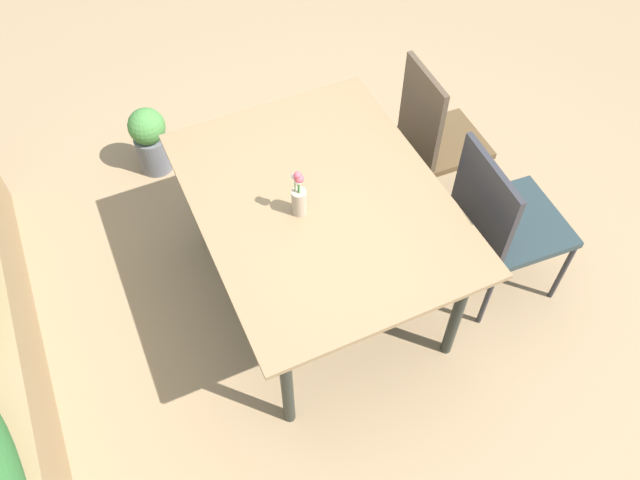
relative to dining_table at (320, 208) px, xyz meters
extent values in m
plane|color=#9E7F5B|center=(-0.05, -0.08, -0.71)|extent=(12.00, 12.00, 0.00)
cube|color=#8C704C|center=(0.00, 0.00, 0.05)|extent=(1.48, 1.14, 0.03)
cube|color=#232823|center=(0.00, 0.00, 0.03)|extent=(1.45, 1.12, 0.02)
cylinder|color=#232823|center=(-0.62, -0.45, -0.34)|extent=(0.06, 0.06, 0.75)
cylinder|color=#232823|center=(0.62, -0.45, -0.34)|extent=(0.06, 0.06, 0.75)
cylinder|color=#232823|center=(-0.62, 0.45, -0.34)|extent=(0.06, 0.06, 0.75)
cylinder|color=#232823|center=(0.62, 0.45, -0.34)|extent=(0.06, 0.06, 0.75)
cube|color=#263538|center=(-0.33, -0.95, -0.23)|extent=(0.53, 0.53, 0.04)
cube|color=#2D2D33|center=(-0.32, -0.71, 0.03)|extent=(0.47, 0.06, 0.49)
cylinder|color=#2D2D33|center=(-0.12, -1.19, -0.48)|extent=(0.03, 0.03, 0.47)
cylinder|color=#2D2D33|center=(-0.58, -1.16, -0.48)|extent=(0.03, 0.03, 0.47)
cylinder|color=#2D2D33|center=(-0.09, -0.73, -0.48)|extent=(0.03, 0.03, 0.47)
cylinder|color=#2D2D33|center=(-0.55, -0.70, -0.48)|extent=(0.03, 0.03, 0.47)
cube|color=brown|center=(0.33, -0.95, -0.23)|extent=(0.44, 0.44, 0.04)
cube|color=#4C3D2D|center=(0.34, -0.75, 0.04)|extent=(0.40, 0.05, 0.53)
cylinder|color=#4C3D2D|center=(0.52, -1.14, -0.48)|extent=(0.03, 0.03, 0.47)
cylinder|color=#4C3D2D|center=(0.14, -1.13, -0.48)|extent=(0.03, 0.03, 0.47)
cylinder|color=#4C3D2D|center=(0.53, -0.77, -0.48)|extent=(0.03, 0.03, 0.47)
cylinder|color=#4C3D2D|center=(0.15, -0.75, -0.48)|extent=(0.03, 0.03, 0.47)
cylinder|color=tan|center=(-0.03, 0.12, 0.13)|extent=(0.07, 0.07, 0.14)
cylinder|color=#47843D|center=(-0.04, 0.12, 0.22)|extent=(0.01, 0.01, 0.12)
sphere|color=white|center=(-0.04, 0.12, 0.28)|extent=(0.04, 0.04, 0.04)
cylinder|color=#47843D|center=(-0.03, 0.12, 0.22)|extent=(0.00, 0.01, 0.11)
sphere|color=white|center=(-0.03, 0.12, 0.27)|extent=(0.04, 0.04, 0.04)
cylinder|color=#47843D|center=(-0.03, 0.12, 0.24)|extent=(0.01, 0.01, 0.15)
sphere|color=#DB4C56|center=(-0.03, 0.12, 0.31)|extent=(0.04, 0.04, 0.04)
cylinder|color=#47843D|center=(-0.02, 0.13, 0.23)|extent=(0.01, 0.01, 0.13)
sphere|color=white|center=(-0.02, 0.13, 0.29)|extent=(0.03, 0.03, 0.03)
cylinder|color=#47843D|center=(-0.04, 0.12, 0.23)|extent=(0.01, 0.01, 0.13)
sphere|color=#DB4C56|center=(-0.04, 0.12, 0.29)|extent=(0.04, 0.04, 0.04)
cylinder|color=slate|center=(1.33, 0.57, -0.58)|extent=(0.21, 0.21, 0.26)
sphere|color=#47843D|center=(1.33, 0.57, -0.36)|extent=(0.23, 0.23, 0.23)
camera|label=1|loc=(-1.79, 0.82, 2.30)|focal=35.57mm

